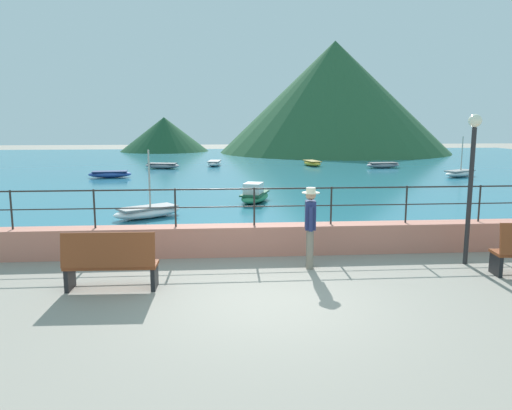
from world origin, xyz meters
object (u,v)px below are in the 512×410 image
object	(u,v)px
boat_3	(383,165)
boat_4	(460,173)
boat_5	(255,195)
boat_0	(110,174)
boat_7	(312,163)
boat_2	(214,163)
bench_main	(110,261)
boat_6	(162,166)
lamp_post	(472,165)
boat_1	(148,211)
person_walking	(310,223)

from	to	relation	value
boat_3	boat_4	xyz separation A→B (m)	(2.50, -5.56, 0.01)
boat_3	boat_5	distance (m)	16.56
boat_0	boat_3	size ratio (longest dim) A/B	1.00
boat_0	boat_7	world-z (taller)	same
boat_2	bench_main	bearing A→B (deg)	-94.29
boat_4	boat_6	xyz separation A→B (m)	(-17.08, 6.26, -0.01)
boat_5	boat_2	bearing A→B (deg)	95.51
boat_6	lamp_post	bearing A→B (deg)	-68.52
bench_main	lamp_post	world-z (taller)	lamp_post
boat_1	boat_2	world-z (taller)	boat_1
boat_0	boat_6	xyz separation A→B (m)	(2.33, 5.11, 0.00)
boat_7	bench_main	bearing A→B (deg)	-109.08
lamp_post	boat_4	xyz separation A→B (m)	(8.13, 16.51, -1.93)
boat_2	boat_7	xyz separation A→B (m)	(6.78, -0.56, 0.00)
boat_1	boat_5	world-z (taller)	boat_1
boat_0	boat_7	size ratio (longest dim) A/B	0.98
boat_0	boat_3	xyz separation A→B (m)	(16.92, 4.41, 0.00)
boat_6	bench_main	bearing A→B (deg)	-86.48
lamp_post	boat_2	size ratio (longest dim) A/B	1.37
bench_main	boat_3	bearing A→B (deg)	60.56
lamp_post	boat_7	size ratio (longest dim) A/B	1.36
person_walking	boat_6	world-z (taller)	person_walking
person_walking	boat_7	xyz separation A→B (m)	(4.73, 24.02, -0.72)
boat_0	boat_1	bearing A→B (deg)	-73.26
boat_0	boat_2	xyz separation A→B (m)	(5.74, 6.91, 0.00)
boat_5	boat_6	bearing A→B (deg)	109.24
boat_1	boat_2	xyz separation A→B (m)	(2.14, 18.84, -0.01)
boat_1	boat_4	bearing A→B (deg)	34.29
lamp_post	boat_4	bearing A→B (deg)	63.79
boat_7	boat_0	bearing A→B (deg)	-153.09
person_walking	boat_2	size ratio (longest dim) A/B	0.73
lamp_post	person_walking	bearing A→B (deg)	-179.72
boat_4	boat_5	bearing A→B (deg)	-146.96
boat_2	boat_7	world-z (taller)	same
boat_1	boat_3	distance (m)	21.09
bench_main	boat_6	world-z (taller)	bench_main
boat_3	boat_7	distance (m)	4.81
boat_3	boat_6	xyz separation A→B (m)	(-14.58, 0.70, 0.00)
boat_7	boat_3	bearing A→B (deg)	-23.73
boat_3	boat_6	world-z (taller)	same
boat_3	person_walking	bearing A→B (deg)	-112.48
bench_main	boat_2	distance (m)	25.80
boat_2	lamp_post	bearing A→B (deg)	-77.25
lamp_post	boat_6	xyz separation A→B (m)	(-8.96, 22.76, -1.94)
bench_main	boat_0	world-z (taller)	bench_main
lamp_post	boat_2	xyz separation A→B (m)	(-5.56, 24.56, -1.94)
bench_main	boat_6	distance (m)	23.97
boat_0	boat_4	world-z (taller)	boat_4
person_walking	boat_2	world-z (taller)	person_walking
boat_3	boat_5	size ratio (longest dim) A/B	0.97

